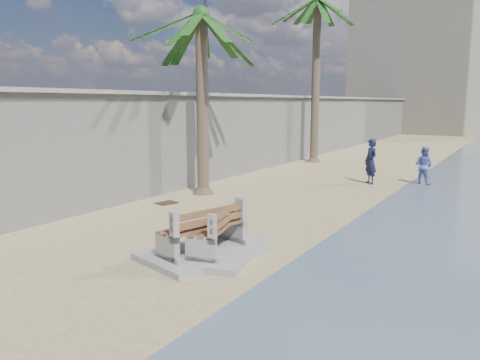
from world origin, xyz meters
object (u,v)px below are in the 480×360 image
at_px(bench_near, 203,235).
at_px(palm_back, 318,3).
at_px(palm_mid, 201,17).
at_px(person_a, 371,158).
at_px(bench_far, 216,234).
at_px(person_b, 424,163).

bearing_deg(bench_near, palm_back, 104.55).
height_order(palm_mid, person_a, palm_mid).
bearing_deg(palm_mid, person_a, 48.80).
height_order(bench_far, person_a, person_a).
distance_m(bench_near, person_a, 10.80).
bearing_deg(person_a, palm_back, 174.79).
height_order(palm_back, person_b, palm_back).
xyz_separation_m(bench_near, person_b, (2.29, 11.80, 0.38)).
height_order(bench_near, bench_far, bench_near).
bearing_deg(person_a, bench_near, -48.49).
height_order(palm_mid, palm_back, palm_back).
xyz_separation_m(palm_mid, palm_back, (-0.13, 10.54, 2.29)).
distance_m(palm_mid, palm_back, 10.78).
xyz_separation_m(bench_far, palm_mid, (-4.22, 5.38, 5.65)).
xyz_separation_m(bench_near, person_a, (0.46, 10.78, 0.58)).
xyz_separation_m(palm_back, person_a, (4.65, -5.38, -7.34)).
relative_size(bench_near, bench_far, 1.05).
bearing_deg(palm_back, person_a, -49.15).
relative_size(bench_far, person_a, 1.32).
relative_size(person_a, person_b, 1.24).
height_order(palm_mid, person_b, palm_mid).
height_order(person_a, person_b, person_a).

